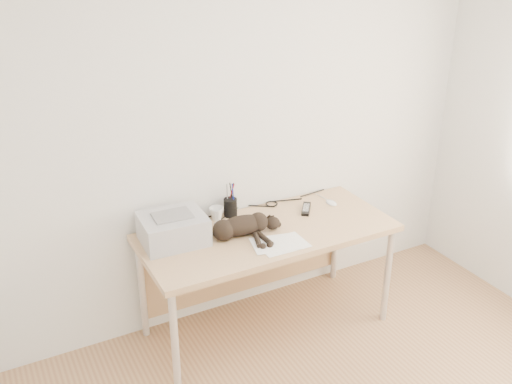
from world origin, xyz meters
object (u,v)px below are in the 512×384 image
printer (173,228)px  pen_cup (230,207)px  cat (240,227)px  desk (261,243)px  mug (216,214)px  mouse (331,201)px

printer → pen_cup: (0.45, 0.15, -0.02)m
printer → cat: size_ratio=0.66×
desk → cat: cat is taller
mug → pen_cup: (0.10, 0.01, 0.02)m
desk → printer: (-0.57, 0.05, 0.22)m
desk → mug: 0.34m
desk → cat: bearing=-159.0°
printer → mouse: bearing=-0.3°
pen_cup → mug: bearing=-174.6°
mug → mouse: mug is taller
mug → mouse: (0.79, -0.15, -0.03)m
mug → mouse: bearing=-10.5°
pen_cup → mouse: 0.71m
printer → mug: (0.35, 0.14, -0.04)m
pen_cup → printer: bearing=-161.5°
pen_cup → desk: bearing=-59.5°
mouse → cat: bearing=-173.3°
printer → pen_cup: pen_cup is taller
printer → cat: 0.40m
desk → printer: 0.61m
desk → pen_cup: pen_cup is taller
desk → pen_cup: bearing=120.5°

